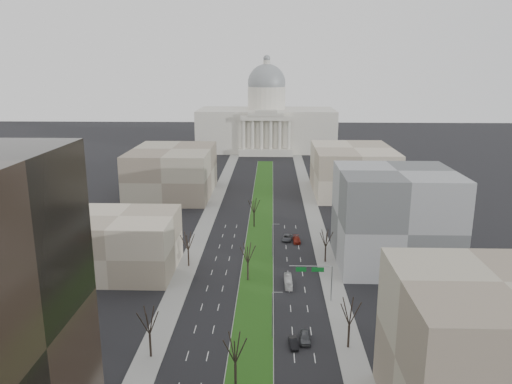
% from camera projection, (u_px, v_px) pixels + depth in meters
% --- Properties ---
extents(ground, '(600.00, 600.00, 0.00)m').
position_uv_depth(ground, '(260.00, 227.00, 155.14)').
color(ground, black).
rests_on(ground, ground).
extents(median, '(8.00, 222.03, 0.20)m').
position_uv_depth(median, '(260.00, 228.00, 154.13)').
color(median, '#999993').
rests_on(median, ground).
extents(sidewalk_left, '(5.00, 330.00, 0.15)m').
position_uv_depth(sidewalk_left, '(192.00, 256.00, 131.44)').
color(sidewalk_left, gray).
rests_on(sidewalk_left, ground).
extents(sidewalk_right, '(5.00, 330.00, 0.15)m').
position_uv_depth(sidewalk_right, '(325.00, 257.00, 130.35)').
color(sidewalk_right, gray).
rests_on(sidewalk_right, ground).
extents(capitol, '(80.00, 46.00, 55.00)m').
position_uv_depth(capitol, '(266.00, 122.00, 296.09)').
color(capitol, beige).
rests_on(capitol, ground).
extents(building_beige_left, '(26.00, 22.00, 14.00)m').
position_uv_depth(building_beige_left, '(121.00, 244.00, 120.54)').
color(building_beige_left, tan).
rests_on(building_beige_left, ground).
extents(building_tan_right, '(26.00, 24.00, 22.00)m').
position_uv_depth(building_tan_right, '(493.00, 358.00, 66.14)').
color(building_tan_right, gray).
rests_on(building_tan_right, ground).
extents(building_grey_right, '(28.00, 26.00, 24.00)m').
position_uv_depth(building_grey_right, '(394.00, 218.00, 124.00)').
color(building_grey_right, slate).
rests_on(building_grey_right, ground).
extents(building_far_left, '(30.00, 40.00, 18.00)m').
position_uv_depth(building_far_left, '(173.00, 172.00, 192.78)').
color(building_far_left, gray).
rests_on(building_far_left, ground).
extents(building_far_right, '(30.00, 40.00, 18.00)m').
position_uv_depth(building_far_right, '(352.00, 170.00, 195.45)').
color(building_far_right, tan).
rests_on(building_far_right, ground).
extents(tree_left_mid, '(5.40, 5.40, 9.72)m').
position_uv_depth(tree_left_mid, '(149.00, 320.00, 84.19)').
color(tree_left_mid, black).
rests_on(tree_left_mid, ground).
extents(tree_left_far, '(5.28, 5.28, 9.50)m').
position_uv_depth(tree_left_far, '(188.00, 241.00, 122.99)').
color(tree_left_far, black).
rests_on(tree_left_far, ground).
extents(tree_right_mid, '(5.52, 5.52, 9.94)m').
position_uv_depth(tree_right_mid, '(350.00, 311.00, 86.96)').
color(tree_right_mid, black).
rests_on(tree_right_mid, ground).
extents(tree_right_far, '(5.04, 5.04, 9.07)m').
position_uv_depth(tree_right_far, '(326.00, 238.00, 125.87)').
color(tree_right_far, black).
rests_on(tree_right_far, ground).
extents(tree_median_a, '(5.40, 5.40, 9.72)m').
position_uv_depth(tree_median_a, '(235.00, 348.00, 75.97)').
color(tree_median_a, black).
rests_on(tree_median_a, ground).
extents(tree_median_b, '(5.40, 5.40, 9.72)m').
position_uv_depth(tree_median_b, '(248.00, 253.00, 114.73)').
color(tree_median_b, black).
rests_on(tree_median_b, ground).
extents(tree_median_c, '(5.40, 5.40, 9.72)m').
position_uv_depth(tree_median_c, '(254.00, 205.00, 153.48)').
color(tree_median_c, black).
rests_on(tree_median_c, ground).
extents(streetlamp_median_b, '(1.90, 0.20, 9.16)m').
position_uv_depth(streetlamp_median_b, '(273.00, 314.00, 90.86)').
color(streetlamp_median_b, gray).
rests_on(streetlamp_median_b, ground).
extents(streetlamp_median_c, '(1.90, 0.20, 9.16)m').
position_uv_depth(streetlamp_median_c, '(273.00, 240.00, 129.62)').
color(streetlamp_median_c, gray).
rests_on(streetlamp_median_c, ground).
extents(mast_arm_signs, '(9.12, 0.24, 8.09)m').
position_uv_depth(mast_arm_signs, '(319.00, 275.00, 104.80)').
color(mast_arm_signs, gray).
rests_on(mast_arm_signs, ground).
extents(car_grey_near, '(2.14, 4.94, 1.66)m').
position_uv_depth(car_grey_near, '(305.00, 337.00, 90.56)').
color(car_grey_near, '#46494D').
rests_on(car_grey_near, ground).
extents(car_black, '(1.80, 4.27, 1.37)m').
position_uv_depth(car_black, '(293.00, 343.00, 89.00)').
color(car_black, black).
rests_on(car_black, ground).
extents(car_red, '(2.23, 5.17, 1.48)m').
position_uv_depth(car_red, '(297.00, 240.00, 141.63)').
color(car_red, maroon).
rests_on(car_red, ground).
extents(car_grey_far, '(3.33, 5.73, 1.50)m').
position_uv_depth(car_grey_far, '(287.00, 238.00, 143.35)').
color(car_grey_far, '#4A4B51').
rests_on(car_grey_far, ground).
extents(box_van, '(1.73, 7.08, 1.97)m').
position_uv_depth(box_van, '(288.00, 281.00, 113.65)').
color(box_van, white).
rests_on(box_van, ground).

